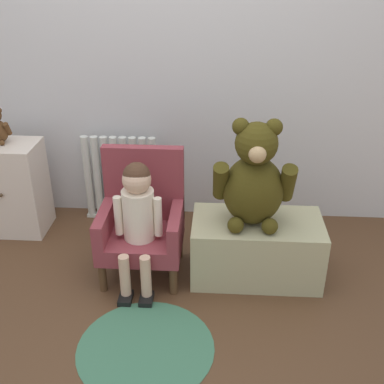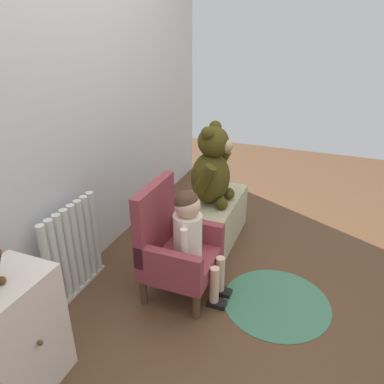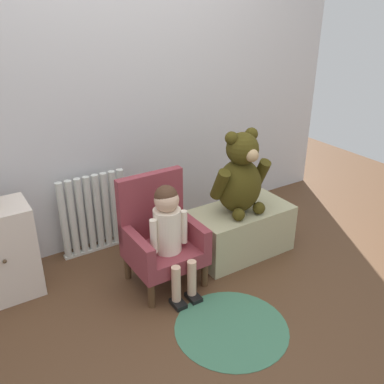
{
  "view_description": "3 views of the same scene",
  "coord_description": "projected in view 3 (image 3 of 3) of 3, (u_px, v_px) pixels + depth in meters",
  "views": [
    {
      "loc": [
        0.33,
        -1.81,
        1.68
      ],
      "look_at": [
        0.19,
        0.5,
        0.48
      ],
      "focal_mm": 45.0,
      "sensor_mm": 36.0,
      "label": 1
    },
    {
      "loc": [
        -1.82,
        -0.35,
        1.57
      ],
      "look_at": [
        0.28,
        0.48,
        0.51
      ],
      "focal_mm": 35.0,
      "sensor_mm": 36.0,
      "label": 2
    },
    {
      "loc": [
        -1.17,
        -1.62,
        1.72
      ],
      "look_at": [
        0.16,
        0.47,
        0.56
      ],
      "focal_mm": 40.0,
      "sensor_mm": 36.0,
      "label": 3
    }
  ],
  "objects": [
    {
      "name": "ground_plane",
      "position": [
        212.0,
        312.0,
        2.53
      ],
      "size": [
        6.0,
        6.0,
        0.0
      ],
      "primitive_type": "plane",
      "color": "#503420"
    },
    {
      "name": "small_dresser",
      "position": [
        0.0,
        253.0,
        2.57
      ],
      "size": [
        0.4,
        0.32,
        0.6
      ],
      "color": "beige",
      "rests_on": "ground_plane"
    },
    {
      "name": "floor_rug",
      "position": [
        231.0,
        328.0,
        2.41
      ],
      "size": [
        0.64,
        0.64,
        0.01
      ],
      "primitive_type": "cylinder",
      "color": "#3E7355",
      "rests_on": "ground_plane"
    },
    {
      "name": "radiator",
      "position": [
        94.0,
        214.0,
        3.03
      ],
      "size": [
        0.5,
        0.05,
        0.58
      ],
      "color": "silver",
      "rests_on": "ground_plane"
    },
    {
      "name": "child_figure",
      "position": [
        169.0,
        225.0,
        2.56
      ],
      "size": [
        0.25,
        0.35,
        0.7
      ],
      "color": "beige",
      "rests_on": "ground_plane"
    },
    {
      "name": "child_armchair",
      "position": [
        161.0,
        236.0,
        2.71
      ],
      "size": [
        0.45,
        0.4,
        0.7
      ],
      "color": "brown",
      "rests_on": "ground_plane"
    },
    {
      "name": "low_bench",
      "position": [
        241.0,
        230.0,
        3.06
      ],
      "size": [
        0.71,
        0.38,
        0.35
      ],
      "primitive_type": "cube",
      "color": "tan",
      "rests_on": "ground_plane"
    },
    {
      "name": "large_teddy_bear",
      "position": [
        240.0,
        177.0,
        2.85
      ],
      "size": [
        0.42,
        0.3,
        0.58
      ],
      "color": "#3E360F",
      "rests_on": "low_bench"
    },
    {
      "name": "back_wall",
      "position": [
        119.0,
        77.0,
        2.9
      ],
      "size": [
        3.8,
        0.05,
        2.4
      ],
      "primitive_type": "cube",
      "color": "silver",
      "rests_on": "ground_plane"
    }
  ]
}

